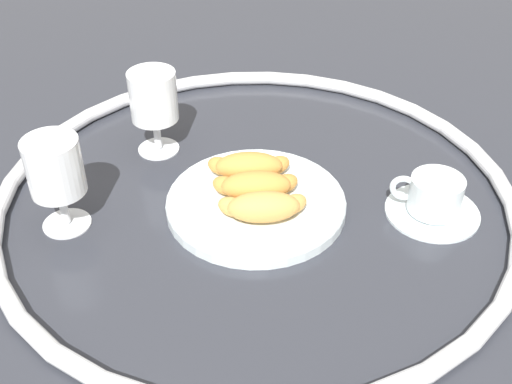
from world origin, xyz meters
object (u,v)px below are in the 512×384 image
pastry_plate (256,203)px  croissant_small (256,185)px  croissant_extra (249,166)px  coffee_cup_near (434,199)px  juice_glass_left (153,98)px  juice_glass_right (55,170)px  croissant_large (263,207)px

pastry_plate → croissant_small: 0.03m
pastry_plate → croissant_extra: croissant_extra is taller
pastry_plate → coffee_cup_near: (0.25, 0.06, 0.02)m
croissant_small → juice_glass_left: juice_glass_left is taller
croissant_small → juice_glass_right: (-0.25, -0.11, 0.05)m
juice_glass_right → croissant_extra: bearing=34.0°
croissant_large → juice_glass_left: size_ratio=0.92×
croissant_extra → croissant_large: bearing=-62.9°
coffee_cup_near → pastry_plate: bearing=-167.5°
croissant_extra → coffee_cup_near: size_ratio=0.96×
juice_glass_left → juice_glass_right: same height
pastry_plate → juice_glass_right: bearing=-157.2°
coffee_cup_near → juice_glass_right: 0.53m
croissant_extra → coffee_cup_near: (0.27, 0.01, -0.01)m
juice_glass_left → croissant_large: bearing=-34.7°
croissant_small → coffee_cup_near: size_ratio=0.96×
coffee_cup_near → juice_glass_right: (-0.50, -0.16, 0.07)m
juice_glass_left → juice_glass_right: size_ratio=1.00×
croissant_large → juice_glass_right: 0.28m
pastry_plate → coffee_cup_near: bearing=12.5°
juice_glass_left → juice_glass_right: bearing=-103.8°
coffee_cup_near → croissant_extra: bearing=-178.4°
juice_glass_left → juice_glass_right: (-0.05, -0.22, -0.00)m
croissant_large → juice_glass_left: (-0.22, 0.15, 0.06)m
pastry_plate → juice_glass_right: size_ratio=1.87×
croissant_large → croissant_small: size_ratio=1.00×
pastry_plate → croissant_large: croissant_large is taller
pastry_plate → croissant_small: size_ratio=2.01×
croissant_large → croissant_extra: bearing=117.1°
pastry_plate → croissant_large: size_ratio=2.02×
pastry_plate → juice_glass_right: 0.28m
croissant_large → juice_glass_right: size_ratio=0.92×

